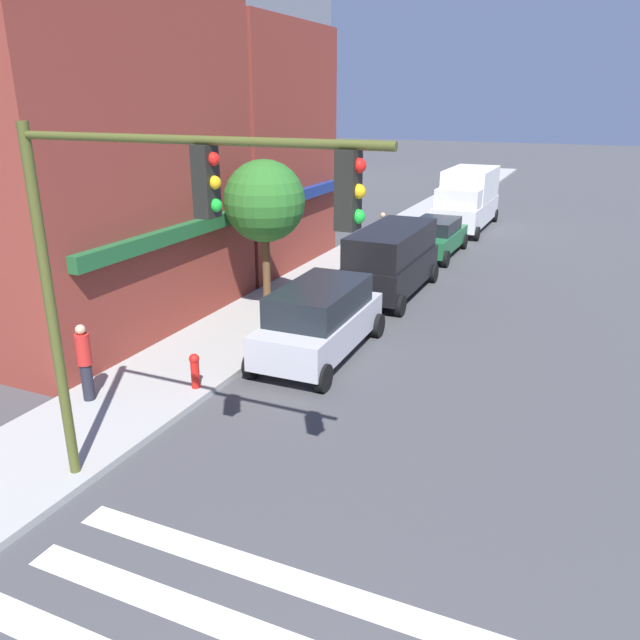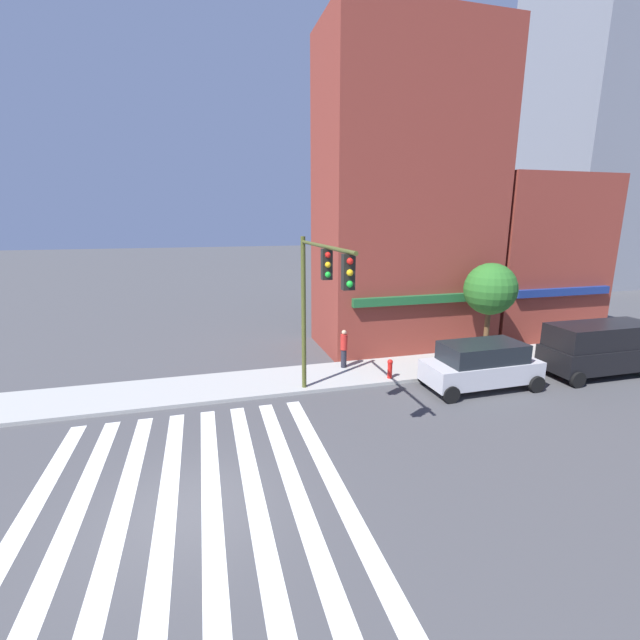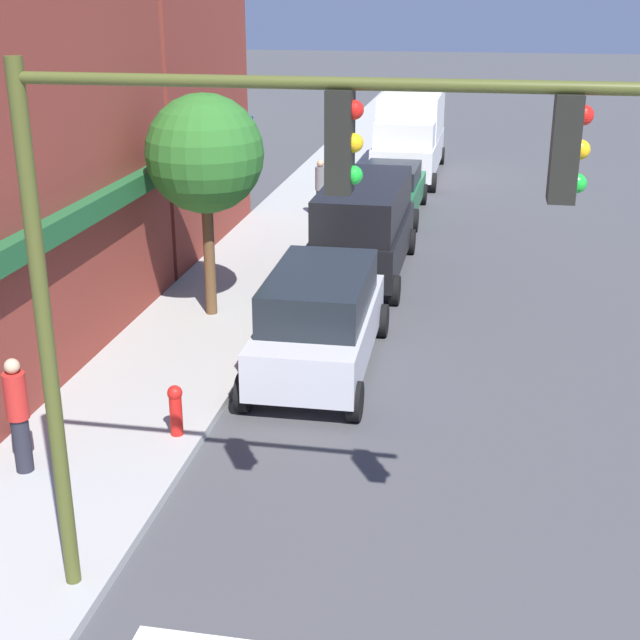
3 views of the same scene
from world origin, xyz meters
name	(u,v)px [view 3 (image 3 of 3)]	position (x,y,z in m)	size (l,w,h in m)	color
traffic_signal	(237,234)	(4.37, 4.24, 4.52)	(0.32, 5.87, 6.17)	#474C1E
suv_silver	(320,318)	(11.38, 4.70, 1.03)	(4.73, 2.12, 1.94)	#B7B7BC
van_black	(364,225)	(17.41, 4.70, 1.29)	(5.01, 2.22, 2.34)	black
sedan_green	(391,190)	(23.65, 4.70, 0.84)	(4.43, 2.02, 1.59)	#1E6638
box_truck_white	(410,134)	(30.16, 4.70, 1.59)	(6.23, 2.42, 3.04)	white
pedestrian_grey_coat	(320,188)	(22.45, 6.72, 1.07)	(0.32, 0.32, 1.77)	#23232D
pedestrian_red_jacket	(18,413)	(6.66, 8.22, 1.07)	(0.32, 0.32, 1.77)	#23232D
fire_hydrant	(176,408)	(8.13, 6.40, 0.61)	(0.24, 0.24, 0.84)	red
street_tree	(205,155)	(13.61, 7.50, 3.59)	(2.43, 2.43, 4.67)	brown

